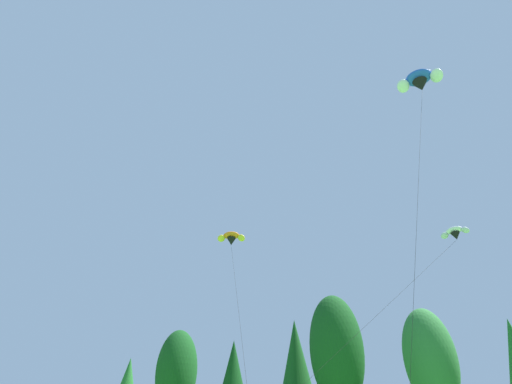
# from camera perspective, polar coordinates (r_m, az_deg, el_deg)

# --- Properties ---
(treeline_tree_b) EXTENTS (5.35, 5.35, 13.15)m
(treeline_tree_b) POSITION_cam_1_polar(r_m,az_deg,el_deg) (57.12, -11.48, -24.20)
(treeline_tree_b) COLOR #472D19
(treeline_tree_b) RESTS_ON ground_plane
(treeline_tree_c) EXTENTS (4.10, 4.10, 11.34)m
(treeline_tree_c) POSITION_cam_1_polar(r_m,az_deg,el_deg) (53.35, -3.36, -25.19)
(treeline_tree_c) COLOR #472D19
(treeline_tree_c) RESTS_ON ground_plane
(treeline_tree_d) EXTENTS (4.56, 4.56, 13.44)m
(treeline_tree_d) POSITION_cam_1_polar(r_m,az_deg,el_deg) (51.77, 5.86, -23.45)
(treeline_tree_d) COLOR #472D19
(treeline_tree_d) RESTS_ON ground_plane
(treeline_tree_e) EXTENTS (5.84, 5.84, 14.95)m
(treeline_tree_e) POSITION_cam_1_polar(r_m,az_deg,el_deg) (46.97, 11.63, -21.51)
(treeline_tree_e) COLOR #472D19
(treeline_tree_e) RESTS_ON ground_plane
(treeline_tree_f) EXTENTS (5.34, 5.34, 13.10)m
(treeline_tree_f) POSITION_cam_1_polar(r_m,az_deg,el_deg) (48.16, 23.98, -21.25)
(treeline_tree_f) COLOR #472D19
(treeline_tree_f) RESTS_ON ground_plane
(parafoil_kite_high_orange) EXTENTS (8.63, 10.91, 15.52)m
(parafoil_kite_high_orange) POSITION_cam_1_polar(r_m,az_deg,el_deg) (35.78, -3.61, -6.75)
(parafoil_kite_high_orange) COLOR orange
(parafoil_kite_mid_blue_white) EXTENTS (5.76, 10.36, 24.06)m
(parafoil_kite_mid_blue_white) POSITION_cam_1_polar(r_m,az_deg,el_deg) (33.89, 22.69, 14.64)
(parafoil_kite_mid_blue_white) COLOR blue
(parafoil_kite_far_white) EXTENTS (11.88, 15.94, 14.42)m
(parafoil_kite_far_white) POSITION_cam_1_polar(r_m,az_deg,el_deg) (36.09, 26.93, -5.36)
(parafoil_kite_far_white) COLOR white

